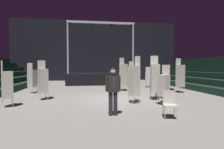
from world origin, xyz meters
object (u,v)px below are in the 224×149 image
(chair_stack_mid_right, at_px, (43,80))
(chair_stack_rear_left, at_px, (7,84))
(chair_stack_aisle_left, at_px, (32,78))
(chair_stack_front_right, at_px, (123,74))
(stage_riser, at_px, (100,78))
(chair_stack_rear_centre, at_px, (134,80))
(chair_stack_mid_left, at_px, (148,77))
(chair_stack_mid_centre, at_px, (155,78))
(equipment_road_case, at_px, (165,93))
(man_with_tie, at_px, (113,89))
(chair_stack_aisle_right, at_px, (180,75))
(loose_chair_near_man, at_px, (169,103))
(chair_stack_rear_right, at_px, (131,76))
(chair_stack_front_left, at_px, (164,85))

(chair_stack_mid_right, bearing_deg, chair_stack_rear_left, 23.84)
(chair_stack_aisle_left, bearing_deg, chair_stack_mid_right, -39.65)
(chair_stack_aisle_left, bearing_deg, chair_stack_front_right, 27.26)
(stage_riser, xyz_separation_m, chair_stack_rear_centre, (0.83, -10.57, 0.50))
(chair_stack_mid_left, distance_m, chair_stack_mid_centre, 6.32)
(chair_stack_mid_left, bearing_deg, equipment_road_case, -84.42)
(chair_stack_mid_centre, bearing_deg, man_with_tie, 55.95)
(chair_stack_mid_centre, relative_size, equipment_road_case, 2.66)
(man_with_tie, relative_size, chair_stack_mid_left, 0.97)
(chair_stack_aisle_right, distance_m, loose_chair_near_man, 6.96)
(chair_stack_rear_left, xyz_separation_m, chair_stack_rear_right, (6.99, 5.56, 0.08))
(chair_stack_mid_centre, height_order, chair_stack_rear_centre, chair_stack_mid_centre)
(chair_stack_front_left, relative_size, chair_stack_aisle_left, 0.92)
(stage_riser, xyz_separation_m, equipment_road_case, (3.08, -9.08, -0.39))
(chair_stack_front_right, relative_size, chair_stack_aisle_left, 1.21)
(man_with_tie, relative_size, chair_stack_rear_centre, 0.76)
(man_with_tie, height_order, chair_stack_rear_right, chair_stack_rear_right)
(chair_stack_mid_centre, height_order, chair_stack_rear_left, chair_stack_mid_centre)
(chair_stack_front_left, xyz_separation_m, chair_stack_aisle_right, (2.87, 3.76, 0.25))
(equipment_road_case, bearing_deg, chair_stack_rear_right, 104.57)
(chair_stack_front_right, bearing_deg, man_with_tie, 47.94)
(chair_stack_mid_centre, distance_m, chair_stack_aisle_right, 3.70)
(man_with_tie, xyz_separation_m, chair_stack_front_left, (2.62, 1.56, -0.05))
(man_with_tie, distance_m, chair_stack_mid_left, 9.98)
(chair_stack_mid_left, height_order, chair_stack_mid_right, chair_stack_mid_right)
(chair_stack_rear_left, relative_size, chair_stack_rear_centre, 0.89)
(chair_stack_mid_centre, distance_m, loose_chair_near_man, 3.64)
(chair_stack_aisle_right, relative_size, loose_chair_near_man, 2.53)
(chair_stack_mid_right, relative_size, chair_stack_rear_right, 0.96)
(equipment_road_case, bearing_deg, chair_stack_mid_left, 81.20)
(stage_riser, bearing_deg, chair_stack_rear_left, -115.03)
(man_with_tie, distance_m, chair_stack_rear_left, 4.89)
(stage_riser, relative_size, chair_stack_front_left, 3.63)
(chair_stack_rear_centre, relative_size, chair_stack_aisle_left, 1.12)
(chair_stack_mid_right, relative_size, chair_stack_rear_left, 1.04)
(man_with_tie, relative_size, loose_chair_near_man, 1.84)
(chair_stack_rear_left, distance_m, chair_stack_aisle_right, 10.43)
(chair_stack_front_left, bearing_deg, chair_stack_mid_centre, -35.50)
(chair_stack_rear_left, distance_m, equipment_road_case, 8.22)
(man_with_tie, distance_m, chair_stack_mid_centre, 3.96)
(chair_stack_front_left, relative_size, chair_stack_aisle_right, 0.79)
(chair_stack_mid_centre, distance_m, chair_stack_rear_centre, 1.54)
(man_with_tie, distance_m, chair_stack_front_right, 7.06)
(chair_stack_mid_centre, bearing_deg, equipment_road_case, -130.93)
(chair_stack_aisle_right, bearing_deg, equipment_road_case, 23.63)
(chair_stack_mid_right, relative_size, loose_chair_near_man, 2.26)
(chair_stack_mid_left, height_order, chair_stack_mid_centre, chair_stack_mid_centre)
(chair_stack_mid_centre, bearing_deg, stage_riser, -68.26)
(man_with_tie, xyz_separation_m, chair_stack_rear_right, (2.57, 7.64, 0.12))
(chair_stack_rear_right, distance_m, chair_stack_rear_centre, 5.64)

